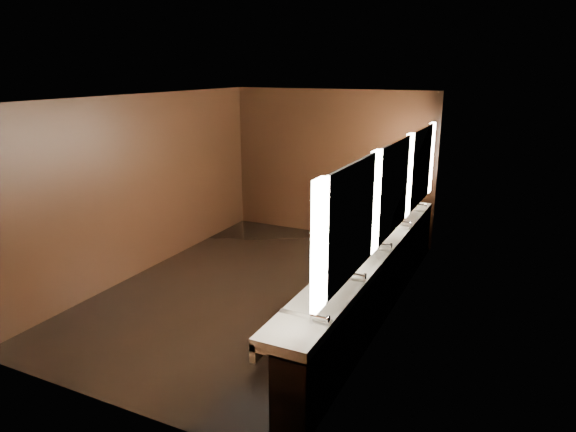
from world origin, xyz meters
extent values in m
plane|color=black|center=(0.00, 0.00, 0.00)|extent=(6.00, 6.00, 0.00)
cube|color=#2D2D2B|center=(0.00, 0.00, 2.80)|extent=(4.00, 6.00, 0.02)
cube|color=black|center=(0.00, 3.00, 1.40)|extent=(4.00, 0.02, 2.80)
cube|color=black|center=(0.00, -3.00, 1.40)|extent=(4.00, 0.02, 2.80)
cube|color=black|center=(-2.00, 0.00, 1.40)|extent=(0.02, 6.00, 2.80)
cube|color=black|center=(2.00, 0.00, 1.40)|extent=(0.02, 6.00, 2.80)
cube|color=black|center=(1.82, 0.00, 0.40)|extent=(0.36, 5.40, 0.81)
cube|color=silver|center=(1.73, 0.00, 0.85)|extent=(0.55, 5.40, 0.12)
cube|color=silver|center=(1.48, 0.00, 0.77)|extent=(0.06, 5.40, 0.18)
cylinder|color=silver|center=(1.91, -2.20, 0.99)|extent=(0.18, 0.04, 0.04)
cylinder|color=silver|center=(1.91, -1.10, 0.99)|extent=(0.18, 0.04, 0.04)
cylinder|color=silver|center=(1.91, 0.00, 0.99)|extent=(0.18, 0.04, 0.04)
cylinder|color=silver|center=(1.91, 1.10, 0.99)|extent=(0.18, 0.04, 0.04)
cylinder|color=silver|center=(1.91, 2.20, 0.99)|extent=(0.18, 0.04, 0.04)
cube|color=#FBEBCF|center=(1.97, -2.40, 1.75)|extent=(0.06, 0.22, 1.15)
cube|color=white|center=(1.99, -1.60, 1.75)|extent=(0.03, 1.32, 1.15)
cube|color=#FBEBCF|center=(1.97, -0.80, 1.75)|extent=(0.06, 0.23, 1.15)
cube|color=white|center=(1.99, 0.00, 1.75)|extent=(0.03, 1.32, 1.15)
cube|color=#FBEBCF|center=(1.97, 0.80, 1.75)|extent=(0.06, 0.23, 1.15)
cube|color=white|center=(1.99, 1.60, 1.75)|extent=(0.03, 1.32, 1.15)
cube|color=#FBEBCF|center=(1.97, 2.40, 1.75)|extent=(0.06, 0.22, 1.15)
imported|color=#91C5D9|center=(1.11, -0.04, 0.92)|extent=(0.44, 0.67, 1.84)
cylinder|color=black|center=(1.58, -2.06, 0.30)|extent=(0.38, 0.38, 0.59)
camera|label=1|loc=(3.48, -6.14, 3.18)|focal=32.00mm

